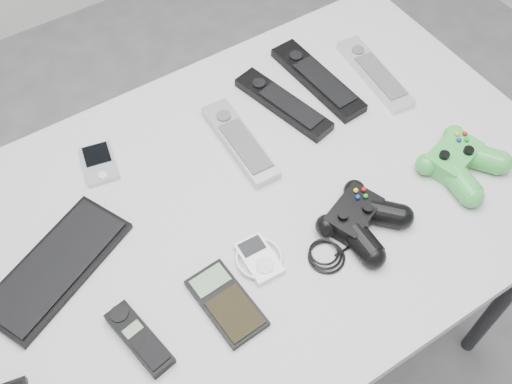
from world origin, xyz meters
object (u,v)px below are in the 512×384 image
cordless_handset (139,338)px  mp3_player (259,258)px  remote_silver_b (375,73)px  remote_silver_a (240,141)px  pda (99,163)px  desk (254,220)px  pda_keyboard (56,267)px  remote_black_b (318,79)px  controller_black (361,218)px  remote_black_a (283,103)px  controller_green (460,160)px  calculator (226,303)px

cordless_handset → mp3_player: (0.24, 0.02, -0.00)m
remote_silver_b → cordless_handset: remote_silver_b is taller
mp3_player → remote_silver_a: bearing=67.8°
pda → mp3_player: size_ratio=1.07×
desk → remote_silver_b: size_ratio=5.22×
desk → pda_keyboard: size_ratio=4.38×
pda → remote_black_b: size_ratio=0.38×
pda_keyboard → remote_silver_a: (0.42, 0.06, 0.00)m
controller_black → pda: bearing=111.1°
remote_black_a → controller_green: controller_green is taller
pda_keyboard → mp3_player: same height
remote_black_b → remote_silver_b: bearing=-27.5°
remote_black_b → desk: bearing=-150.0°
remote_black_a → remote_black_b: 0.11m
pda_keyboard → pda: bearing=22.3°
desk → controller_green: (0.38, -0.15, 0.10)m
desk → remote_silver_a: remote_silver_a is taller
desk → remote_black_a: size_ratio=5.11×
remote_black_a → pda_keyboard: bearing=177.4°
remote_black_a → remote_black_b: bearing=-2.7°
remote_silver_b → controller_black: 0.39m
pda → controller_black: bearing=-36.2°
desk → remote_black_a: (0.18, 0.17, 0.08)m
pda → remote_black_a: 0.40m
remote_silver_a → remote_black_a: bearing=18.8°
desk → cordless_handset: 0.34m
cordless_handset → controller_green: controller_green is taller
remote_black_b → controller_green: (0.09, -0.34, 0.01)m
pda_keyboard → mp3_player: size_ratio=3.07×
pda → calculator: size_ratio=0.65×
calculator → controller_green: (0.53, 0.00, 0.02)m
remote_silver_b → mp3_player: bearing=-146.1°
controller_black → remote_black_b: bearing=45.3°
remote_black_b → controller_green: controller_green is taller
remote_silver_a → remote_silver_b: bearing=3.3°
pda_keyboard → remote_silver_b: remote_silver_b is taller
pda_keyboard → remote_black_a: remote_black_a is taller
remote_silver_a → cordless_handset: (-0.36, -0.26, -0.00)m
desk → controller_green: bearing=-21.9°
pda_keyboard → remote_black_a: 0.56m
remote_silver_b → controller_green: controller_green is taller
mp3_player → pda: bearing=115.7°
desk → remote_black_a: remote_black_a is taller
desk → pda_keyboard: bearing=169.9°
pda_keyboard → remote_silver_a: bearing=-16.2°
cordless_handset → controller_black: bearing=-12.5°
remote_silver_b → cordless_handset: (-0.71, -0.27, -0.00)m
pda → remote_silver_b: size_ratio=0.42×
calculator → remote_black_b: bearing=34.3°
remote_black_b → calculator: size_ratio=1.72×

